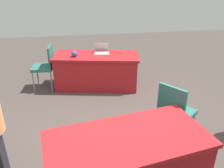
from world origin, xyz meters
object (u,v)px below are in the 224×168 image
at_px(laptop_silver, 102,51).
at_px(yarn_ball, 74,54).
at_px(chair_near_front, 46,64).
at_px(table_mid_left, 127,164).
at_px(scissors_red, 118,53).
at_px(table_foreground, 97,71).
at_px(chair_tucked_right, 175,110).

relative_size(laptop_silver, yarn_ball, 2.82).
bearing_deg(chair_near_front, yarn_ball, -98.30).
xyz_separation_m(table_mid_left, scissors_red, (-0.45, -2.86, 0.37)).
relative_size(table_mid_left, scissors_red, 10.33).
bearing_deg(table_mid_left, laptop_silver, -91.91).
distance_m(table_mid_left, yarn_ball, 2.87).
relative_size(table_mid_left, chair_near_front, 1.94).
xyz_separation_m(chair_near_front, scissors_red, (-1.58, 0.09, 0.19)).
bearing_deg(table_mid_left, table_foreground, -89.23).
bearing_deg(chair_tucked_right, table_foreground, 166.70).
bearing_deg(yarn_ball, chair_tucked_right, 123.56).
relative_size(chair_near_front, laptop_silver, 2.66).
distance_m(laptop_silver, scissors_red, 0.36).
relative_size(chair_tucked_right, laptop_silver, 2.65).
xyz_separation_m(table_mid_left, chair_tucked_right, (-0.87, -0.73, 0.17)).
height_order(chair_near_front, laptop_silver, chair_near_front).
bearing_deg(table_mid_left, scissors_red, -98.92).
bearing_deg(chair_near_front, chair_tucked_right, -132.15).
distance_m(chair_tucked_right, scissors_red, 2.18).
xyz_separation_m(chair_near_front, chair_tucked_right, (-2.00, 2.22, -0.00)).
bearing_deg(laptop_silver, yarn_ball, 24.20).
distance_m(chair_near_front, laptop_silver, 1.25).
distance_m(laptop_silver, yarn_ball, 0.62).
bearing_deg(table_mid_left, chair_tucked_right, -139.84).
height_order(laptop_silver, yarn_ball, laptop_silver).
bearing_deg(yarn_ball, table_foreground, -173.37).
bearing_deg(chair_tucked_right, laptop_silver, 162.62).
relative_size(chair_near_front, chair_tucked_right, 1.01).
relative_size(laptop_silver, scissors_red, 2.00).
bearing_deg(chair_near_front, scissors_red, -87.37).
distance_m(table_foreground, chair_near_front, 1.11).
height_order(laptop_silver, scissors_red, laptop_silver).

